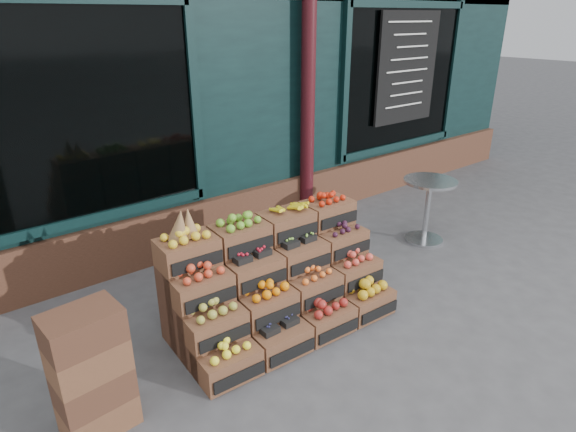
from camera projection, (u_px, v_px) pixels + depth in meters
ground at (350, 315)px, 4.57m from camera, size 60.00×60.00×0.00m
shop_facade at (118, 32)px, 7.33m from camera, size 12.00×6.24×4.80m
crate_display at (277, 284)px, 4.37m from camera, size 2.02×1.06×1.23m
spare_crates at (91, 373)px, 3.16m from camera, size 0.49×0.36×0.93m
bistro_table at (428, 203)px, 5.90m from camera, size 0.64×0.64×0.81m
shopkeeper at (49, 181)px, 5.18m from camera, size 0.76×0.54×1.97m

